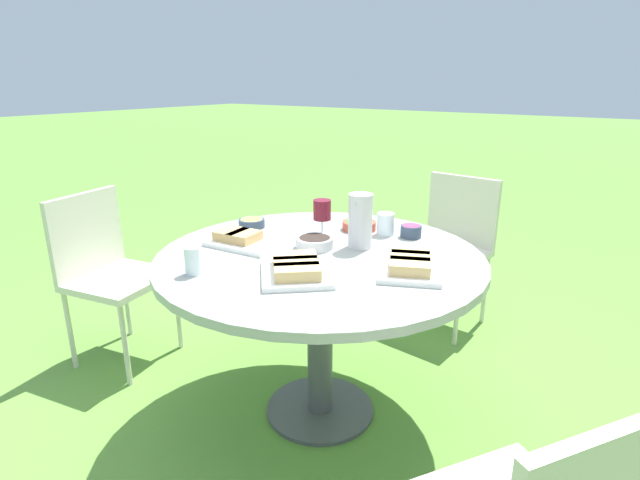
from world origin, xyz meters
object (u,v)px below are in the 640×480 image
object	(u,v)px
chair_far_back	(107,264)
water_pitcher	(360,221)
chair_near_right	(452,239)
dining_table	(320,277)
wine_glass	(322,211)

from	to	relation	value
chair_far_back	water_pitcher	xyz separation A→B (m)	(-0.39, 1.28, 0.35)
chair_near_right	water_pitcher	bearing A→B (deg)	-2.07
chair_far_back	dining_table	bearing A→B (deg)	100.76
dining_table	chair_far_back	distance (m)	1.21
chair_near_right	chair_far_back	xyz separation A→B (m)	(1.43, -1.31, 0.00)
dining_table	water_pitcher	distance (m)	0.29
chair_near_right	water_pitcher	world-z (taller)	water_pitcher
dining_table	chair_far_back	size ratio (longest dim) A/B	1.51
dining_table	wine_glass	world-z (taller)	wine_glass
wine_glass	dining_table	bearing A→B (deg)	32.11
wine_glass	water_pitcher	bearing A→B (deg)	85.84
water_pitcher	wine_glass	distance (m)	0.20
water_pitcher	wine_glass	world-z (taller)	water_pitcher
chair_far_back	water_pitcher	distance (m)	1.38
chair_near_right	water_pitcher	distance (m)	1.09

